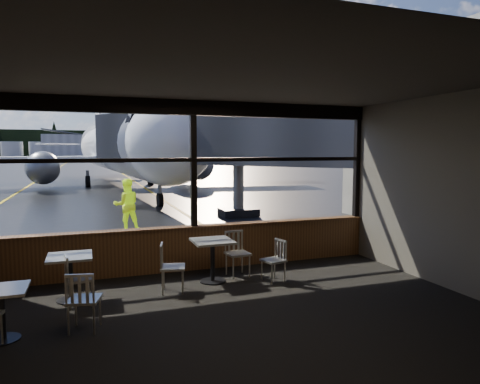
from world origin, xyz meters
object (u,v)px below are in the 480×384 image
chair_near_n (238,254)px  chair_mid_w (79,280)px  airliner (120,111)px  cone_nose (127,207)px  chair_near_e (273,261)px  chair_mid_s (84,300)px  ground_crew (127,205)px  jet_bridge (257,158)px  cafe_table_mid (71,278)px  cafe_table_near (213,261)px  chair_near_w (173,268)px  cafe_table_left (2,315)px

chair_near_n → chair_mid_w: bearing=7.3°
airliner → cone_nose: size_ratio=69.87×
chair_near_e → chair_mid_s: size_ratio=0.93×
chair_near_e → ground_crew: (-2.16, 6.28, 0.41)m
chair_near_e → chair_mid_w: bearing=77.2°
jet_bridge → chair_mid_w: (-5.84, -6.91, -1.79)m
airliner → chair_mid_s: (-2.32, -24.28, -4.73)m
jet_bridge → cafe_table_mid: jet_bridge is taller
chair_near_e → chair_near_n: size_ratio=0.90×
airliner → chair_near_e: size_ratio=41.93×
chair_near_e → cafe_table_near: bearing=57.5°
chair_near_e → chair_near_n: 0.76m
chair_near_n → ground_crew: ground_crew is taller
jet_bridge → chair_near_w: 8.23m
chair_near_n → cafe_table_mid: bearing=2.1°
cone_nose → jet_bridge: bearing=-39.7°
cafe_table_mid → ground_crew: size_ratio=0.47×
chair_near_w → cone_nose: chair_near_w is taller
airliner → cafe_table_left: bearing=-101.9°
cafe_table_left → ground_crew: size_ratio=0.43×
chair_near_e → chair_near_w: chair_near_w is taller
chair_near_w → cafe_table_near: bearing=124.9°
airliner → cafe_table_near: size_ratio=41.70×
airliner → chair_mid_w: 23.80m
jet_bridge → chair_near_w: jet_bridge is taller
cafe_table_mid → cone_nose: size_ratio=1.59×
cafe_table_mid → chair_near_w: bearing=-4.6°
chair_mid_s → cone_nose: size_ratio=1.79×
chair_near_w → ground_crew: (-0.25, 6.25, 0.37)m
cafe_table_left → chair_mid_w: 1.40m
chair_mid_s → airliner: bearing=99.5°
chair_mid_s → ground_crew: (1.21, 7.44, 0.38)m
ground_crew → cafe_table_left: bearing=67.8°
chair_near_w → chair_mid_w: bearing=-72.6°
cone_nose → cafe_table_left: bearing=-102.7°
cafe_table_mid → chair_near_w: chair_near_w is taller
chair_mid_w → cone_nose: bearing=162.7°
chair_near_w → ground_crew: bearing=-164.7°
chair_near_n → chair_mid_w: (-2.93, -0.64, -0.03)m
cafe_table_near → cone_nose: bearing=94.1°
chair_mid_s → cafe_table_left: bearing=-166.7°
chair_near_e → cone_nose: 10.47m
jet_bridge → cafe_table_near: size_ratio=12.51×
chair_near_w → chair_mid_w: (-1.54, -0.12, -0.02)m
chair_mid_s → cone_nose: 11.57m
jet_bridge → cafe_table_left: (-6.76, -7.95, -1.86)m
airliner → cafe_table_near: (-0.04, -22.76, -4.76)m
cafe_table_near → chair_near_e: 1.15m
airliner → cafe_table_left: airliner is taller
cafe_table_near → chair_mid_s: chair_mid_s is taller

